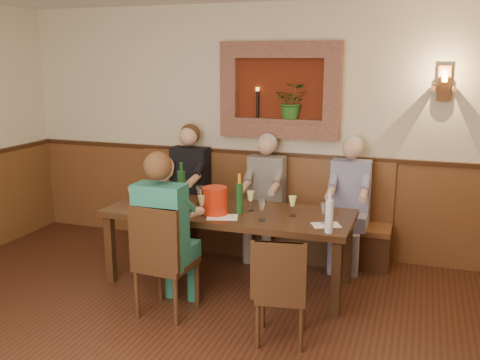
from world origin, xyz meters
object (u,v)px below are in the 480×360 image
(bench, at_px, (257,224))
(wine_bottle_green_a, at_px, (239,197))
(person_bench_mid, at_px, (264,207))
(spittoon_bucket, at_px, (215,201))
(wine_bottle_green_b, at_px, (182,187))
(chair_near_left, at_px, (166,282))
(chair_near_right, at_px, (281,311))
(person_chair_front, at_px, (166,247))
(dining_table, at_px, (229,218))
(water_bottle, at_px, (329,215))
(person_bench_right, at_px, (348,214))
(person_bench_left, at_px, (188,197))

(bench, height_order, wine_bottle_green_a, wine_bottle_green_a)
(person_bench_mid, height_order, spittoon_bucket, person_bench_mid)
(wine_bottle_green_a, height_order, wine_bottle_green_b, wine_bottle_green_b)
(chair_near_left, relative_size, chair_near_right, 1.15)
(person_chair_front, xyz_separation_m, wine_bottle_green_b, (-0.25, 0.85, 0.32))
(dining_table, height_order, chair_near_left, chair_near_left)
(wine_bottle_green_b, distance_m, water_bottle, 1.63)
(wine_bottle_green_a, bearing_deg, person_bench_mid, 90.99)
(water_bottle, bearing_deg, chair_near_right, -114.10)
(chair_near_left, bearing_deg, wine_bottle_green_a, 64.33)
(person_chair_front, xyz_separation_m, wine_bottle_green_a, (0.42, 0.72, 0.30))
(person_bench_mid, xyz_separation_m, water_bottle, (0.92, -1.20, 0.33))
(spittoon_bucket, bearing_deg, wine_bottle_green_b, 152.50)
(bench, distance_m, chair_near_left, 1.77)
(bench, bearing_deg, water_bottle, -51.43)
(chair_near_left, relative_size, water_bottle, 2.70)
(chair_near_right, bearing_deg, dining_table, 120.28)
(person_bench_right, height_order, wine_bottle_green_a, person_bench_right)
(spittoon_bucket, bearing_deg, person_chair_front, -109.15)
(person_chair_front, relative_size, spittoon_bucket, 5.53)
(person_bench_right, height_order, spittoon_bucket, person_bench_right)
(dining_table, bearing_deg, person_bench_left, 134.55)
(person_bench_right, bearing_deg, chair_near_left, -129.17)
(person_bench_right, bearing_deg, spittoon_bucket, -138.30)
(person_chair_front, relative_size, wine_bottle_green_a, 3.79)
(dining_table, bearing_deg, person_chair_front, -110.37)
(person_bench_mid, relative_size, wine_bottle_green_b, 3.26)
(person_bench_left, bearing_deg, chair_near_right, -47.83)
(chair_near_right, bearing_deg, person_bench_right, 71.88)
(person_bench_right, distance_m, wine_bottle_green_b, 1.79)
(bench, relative_size, water_bottle, 8.01)
(chair_near_left, distance_m, wine_bottle_green_b, 1.11)
(chair_near_right, height_order, spittoon_bucket, spittoon_bucket)
(person_chair_front, relative_size, wine_bottle_green_b, 3.42)
(chair_near_right, xyz_separation_m, person_bench_right, (0.27, 1.77, 0.32))
(person_bench_right, bearing_deg, person_chair_front, -129.61)
(person_chair_front, bearing_deg, person_bench_right, 50.39)
(chair_near_right, xyz_separation_m, wine_bottle_green_a, (-0.65, 0.88, 0.65))
(person_bench_left, distance_m, person_chair_front, 1.70)
(dining_table, height_order, person_bench_left, person_bench_left)
(dining_table, distance_m, wine_bottle_green_b, 0.60)
(person_bench_mid, xyz_separation_m, spittoon_bucket, (-0.19, -1.00, 0.31))
(wine_bottle_green_a, bearing_deg, chair_near_right, -53.39)
(person_chair_front, relative_size, water_bottle, 3.89)
(person_bench_mid, bearing_deg, chair_near_right, -69.44)
(chair_near_left, xyz_separation_m, wine_bottle_green_b, (-0.24, 0.88, 0.63))
(chair_near_left, height_order, person_bench_right, person_bench_right)
(person_bench_mid, relative_size, person_bench_right, 0.99)
(bench, distance_m, chair_near_right, 2.04)
(person_bench_mid, distance_m, person_bench_right, 0.93)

